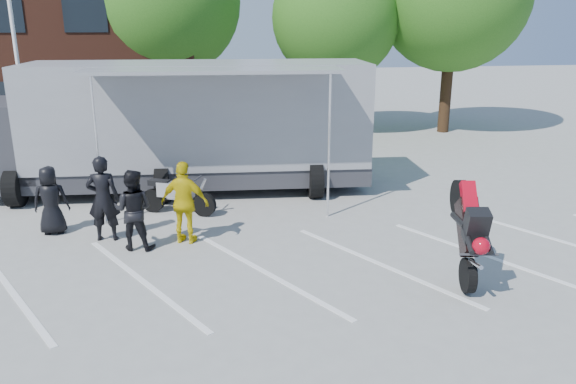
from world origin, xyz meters
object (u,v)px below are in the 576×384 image
object	(u,v)px
parked_motorcycle	(179,214)
spectator_leather_a	(51,200)
tree_mid	(336,18)
stunt_bike_rider	(455,276)
spectator_leather_c	(133,210)
transporter_truck	(187,190)
spectator_leather_b	(103,199)
tree_left	(167,2)
flagpole	(20,13)
spectator_hivis	(185,203)

from	to	relation	value
parked_motorcycle	spectator_leather_a	xyz separation A→B (m)	(-2.88, -0.91, 0.82)
tree_mid	spectator_leather_a	world-z (taller)	tree_mid
tree_mid	stunt_bike_rider	world-z (taller)	tree_mid
spectator_leather_a	spectator_leather_c	world-z (taller)	spectator_leather_c
transporter_truck	spectator_leather_b	xyz separation A→B (m)	(-1.77, -3.74, 0.99)
spectator_leather_a	spectator_leather_b	distance (m)	1.45
spectator_leather_c	stunt_bike_rider	bearing A→B (deg)	172.06
parked_motorcycle	spectator_leather_a	bearing A→B (deg)	130.56
tree_left	spectator_leather_c	bearing A→B (deg)	-92.02
tree_left	parked_motorcycle	world-z (taller)	tree_left
stunt_bike_rider	tree_mid	bearing A→B (deg)	95.69
spectator_leather_a	parked_motorcycle	bearing A→B (deg)	-166.02
spectator_leather_a	spectator_leather_b	world-z (taller)	spectator_leather_b
parked_motorcycle	spectator_leather_b	xyz separation A→B (m)	(-1.59, -1.55, 0.99)
flagpole	transporter_truck	size ratio (longest dim) A/B	0.69
tree_left	spectator_leather_b	world-z (taller)	tree_left
parked_motorcycle	transporter_truck	bearing A→B (deg)	18.34
tree_left	stunt_bike_rider	world-z (taller)	tree_left
parked_motorcycle	spectator_leather_b	size ratio (longest dim) A/B	1.06
flagpole	transporter_truck	bearing A→B (deg)	-31.05
spectator_leather_b	transporter_truck	bearing A→B (deg)	-110.58
flagpole	transporter_truck	distance (m)	7.57
flagpole	spectator_leather_a	distance (m)	7.57
tree_left	tree_mid	size ratio (longest dim) A/B	1.13
tree_mid	transporter_truck	bearing A→B (deg)	-129.03
flagpole	spectator_leather_b	distance (m)	8.37
tree_mid	spectator_leather_a	size ratio (longest dim) A/B	4.71
parked_motorcycle	spectator_hivis	size ratio (longest dim) A/B	1.11
tree_left	stunt_bike_rider	distance (m)	17.74
spectator_leather_a	spectator_leather_c	xyz separation A→B (m)	(2.00, -1.27, 0.08)
tree_mid	spectator_leather_b	size ratio (longest dim) A/B	3.89
tree_mid	spectator_leather_b	distance (m)	14.78
transporter_truck	parked_motorcycle	world-z (taller)	transporter_truck
spectator_leather_c	spectator_hivis	size ratio (longest dim) A/B	0.95
tree_mid	stunt_bike_rider	size ratio (longest dim) A/B	3.55
tree_left	transporter_truck	xyz separation A→B (m)	(0.59, -8.91, -5.57)
flagpole	spectator_leather_a	xyz separation A→B (m)	(1.77, -6.02, -4.24)
flagpole	spectator_leather_c	bearing A→B (deg)	-62.62
flagpole	spectator_leather_c	world-z (taller)	flagpole
stunt_bike_rider	spectator_leather_a	xyz separation A→B (m)	(-8.35, 3.77, 0.82)
transporter_truck	stunt_bike_rider	xyz separation A→B (m)	(5.29, -6.88, 0.00)
tree_left	spectator_leather_c	size ratio (longest dim) A/B	4.81
stunt_bike_rider	spectator_leather_b	distance (m)	7.79
flagpole	tree_mid	distance (m)	12.31
tree_mid	spectator_leather_b	xyz separation A→B (m)	(-8.18, -11.65, -3.96)
parked_motorcycle	spectator_leather_a	world-z (taller)	spectator_leather_a
spectator_leather_b	spectator_leather_a	bearing A→B (deg)	-21.45
parked_motorcycle	spectator_hivis	distance (m)	2.23
spectator_leather_a	spectator_hivis	xyz separation A→B (m)	(3.11, -1.10, 0.13)
spectator_leather_c	spectator_hivis	bearing A→B (deg)	-157.39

